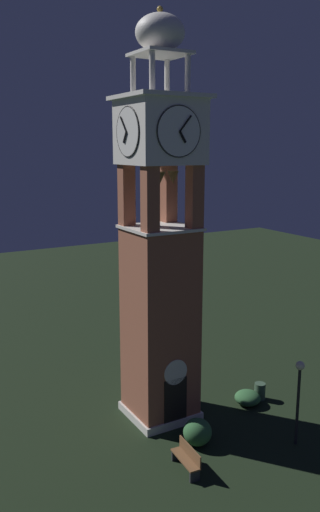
% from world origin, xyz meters
% --- Properties ---
extents(ground, '(80.00, 80.00, 0.00)m').
position_xyz_m(ground, '(0.00, 0.00, 0.00)').
color(ground, black).
extents(clock_tower, '(3.21, 3.21, 17.01)m').
position_xyz_m(clock_tower, '(0.00, -0.00, 7.17)').
color(clock_tower, '#93543D').
rests_on(clock_tower, ground).
extents(park_bench, '(0.57, 1.63, 0.95)m').
position_xyz_m(park_bench, '(-1.15, -4.01, 0.48)').
color(park_bench, brown).
rests_on(park_bench, ground).
extents(lamp_post, '(0.36, 0.36, 3.56)m').
position_xyz_m(lamp_post, '(3.60, -4.75, 2.49)').
color(lamp_post, black).
rests_on(lamp_post, ground).
extents(trash_bin, '(0.52, 0.52, 0.80)m').
position_xyz_m(trash_bin, '(4.82, -1.13, 0.40)').
color(trash_bin, '#38513D').
rests_on(trash_bin, ground).
extents(shrub_near_entry, '(1.21, 1.21, 0.65)m').
position_xyz_m(shrub_near_entry, '(4.00, -1.23, 0.33)').
color(shrub_near_entry, '#336638').
rests_on(shrub_near_entry, ground).
extents(shrub_left_of_tower, '(1.16, 1.16, 1.09)m').
position_xyz_m(shrub_left_of_tower, '(0.13, -2.81, 0.54)').
color(shrub_left_of_tower, '#336638').
rests_on(shrub_left_of_tower, ground).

